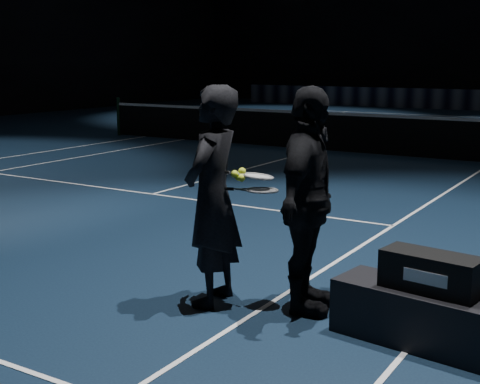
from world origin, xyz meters
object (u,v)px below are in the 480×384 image
object	(u,v)px
player_b	(307,201)
racket_upper	(258,176)
player_bench	(428,318)
racket_bag	(431,272)
player_a	(213,197)
racket_lower	(262,190)
tennis_balls	(241,176)

from	to	relation	value
player_b	racket_upper	size ratio (longest dim) A/B	2.91
player_bench	racket_upper	bearing A→B (deg)	-174.92
racket_bag	racket_upper	bearing A→B (deg)	-174.92
player_b	racket_upper	bearing A→B (deg)	92.31
racket_bag	player_b	distance (m)	1.22
player_a	racket_upper	bearing A→B (deg)	105.34
racket_lower	player_a	bearing A→B (deg)	-180.00
player_b	tennis_balls	world-z (taller)	player_b
racket_bag	racket_lower	distance (m)	1.60
player_a	racket_upper	size ratio (longest dim) A/B	2.91
racket_bag	player_b	world-z (taller)	player_b
player_a	racket_lower	xyz separation A→B (m)	(0.43, 0.14, 0.08)
racket_bag	tennis_balls	world-z (taller)	tennis_balls
racket_bag	player_a	distance (m)	1.99
tennis_balls	racket_bag	bearing A→B (deg)	0.06
racket_upper	player_b	bearing A→B (deg)	-9.08
racket_bag	tennis_balls	distance (m)	1.81
player_a	tennis_balls	xyz separation A→B (m)	(0.24, 0.09, 0.20)
player_a	player_bench	bearing A→B (deg)	83.77
tennis_balls	racket_lower	bearing A→B (deg)	16.95
racket_bag	player_a	bearing A→B (deg)	-169.57
player_a	tennis_balls	bearing A→B (deg)	100.75
player_bench	racket_upper	distance (m)	1.85
racket_bag	player_b	xyz separation A→B (m)	(-1.14, 0.18, 0.40)
racket_upper	racket_lower	bearing A→B (deg)	-42.66
player_bench	racket_lower	bearing A→B (deg)	-174.20
racket_bag	racket_lower	size ratio (longest dim) A/B	1.09
racket_lower	player_b	bearing A→B (deg)	0.00
racket_lower	tennis_balls	size ratio (longest dim) A/B	5.67
player_bench	racket_bag	size ratio (longest dim) A/B	2.00
player_bench	tennis_balls	world-z (taller)	tennis_balls
player_bench	player_a	xyz separation A→B (m)	(-1.95, -0.09, 0.77)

